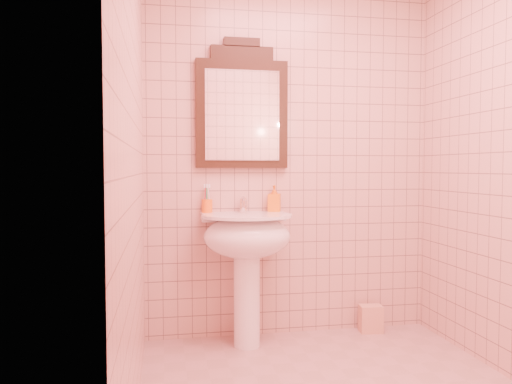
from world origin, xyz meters
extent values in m
cube|color=#D1A392|center=(0.00, 1.10, 1.25)|extent=(2.00, 0.02, 2.50)
cylinder|color=white|center=(-0.34, 0.88, 0.35)|extent=(0.17, 0.17, 0.70)
ellipsoid|color=white|center=(-0.34, 0.86, 0.72)|extent=(0.56, 0.46, 0.28)
cube|color=white|center=(-0.34, 1.03, 0.83)|extent=(0.56, 0.15, 0.05)
cylinder|color=white|center=(-0.34, 0.86, 0.85)|extent=(0.58, 0.58, 0.02)
cylinder|color=white|center=(-0.34, 1.03, 0.91)|extent=(0.04, 0.04, 0.09)
cylinder|color=white|center=(-0.34, 0.97, 0.94)|extent=(0.02, 0.10, 0.02)
cylinder|color=white|center=(-0.34, 0.92, 0.93)|extent=(0.02, 0.02, 0.04)
cube|color=white|center=(-0.34, 1.04, 0.96)|extent=(0.02, 0.07, 0.01)
cube|color=black|center=(-0.34, 1.08, 1.52)|extent=(0.62, 0.05, 0.73)
cube|color=black|center=(-0.34, 1.08, 1.93)|extent=(0.42, 0.05, 0.09)
cube|color=black|center=(-0.34, 1.08, 2.00)|extent=(0.24, 0.05, 0.06)
cube|color=white|center=(-0.34, 1.05, 1.51)|extent=(0.50, 0.01, 0.60)
cylinder|color=orange|center=(-0.58, 1.05, 0.91)|extent=(0.07, 0.07, 0.09)
cylinder|color=silver|center=(-0.57, 1.05, 0.95)|extent=(0.01, 0.01, 0.17)
cylinder|color=#338CD8|center=(-0.58, 1.07, 0.95)|extent=(0.01, 0.01, 0.17)
cylinder|color=#E5334C|center=(-0.60, 1.05, 0.95)|extent=(0.01, 0.01, 0.17)
cylinder|color=#3FBF59|center=(-0.58, 1.04, 0.95)|extent=(0.01, 0.01, 0.17)
imported|color=orange|center=(-0.13, 1.04, 0.95)|extent=(0.10, 0.11, 0.18)
cube|color=tan|center=(0.56, 0.99, 0.10)|extent=(0.17, 0.12, 0.19)
camera|label=1|loc=(-0.87, -2.28, 1.16)|focal=35.00mm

